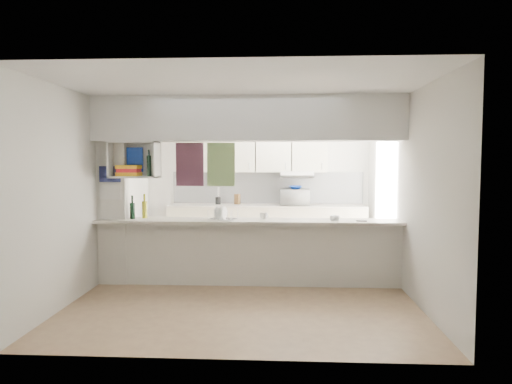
# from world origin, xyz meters

# --- Properties ---
(floor) EXTENTS (4.80, 4.80, 0.00)m
(floor) POSITION_xyz_m (0.00, 0.00, 0.00)
(floor) COLOR #926F54
(floor) RESTS_ON ground
(ceiling) EXTENTS (4.80, 4.80, 0.00)m
(ceiling) POSITION_xyz_m (0.00, 0.00, 2.60)
(ceiling) COLOR white
(ceiling) RESTS_ON wall_back
(wall_back) EXTENTS (4.20, 0.00, 4.20)m
(wall_back) POSITION_xyz_m (0.00, 2.40, 1.30)
(wall_back) COLOR silver
(wall_back) RESTS_ON floor
(wall_left) EXTENTS (0.00, 4.80, 4.80)m
(wall_left) POSITION_xyz_m (-2.10, 0.00, 1.30)
(wall_left) COLOR silver
(wall_left) RESTS_ON floor
(wall_right) EXTENTS (0.00, 4.80, 4.80)m
(wall_right) POSITION_xyz_m (2.10, 0.00, 1.30)
(wall_right) COLOR silver
(wall_right) RESTS_ON floor
(servery_partition) EXTENTS (4.20, 0.50, 2.60)m
(servery_partition) POSITION_xyz_m (-0.17, 0.00, 1.66)
(servery_partition) COLOR silver
(servery_partition) RESTS_ON floor
(cubby_shelf) EXTENTS (0.65, 0.35, 0.50)m
(cubby_shelf) POSITION_xyz_m (-1.57, -0.06, 1.71)
(cubby_shelf) COLOR white
(cubby_shelf) RESTS_ON bulkhead
(kitchen_run) EXTENTS (3.60, 0.63, 2.24)m
(kitchen_run) POSITION_xyz_m (0.16, 2.14, 0.83)
(kitchen_run) COLOR beige
(kitchen_run) RESTS_ON floor
(microwave) EXTENTS (0.56, 0.40, 0.30)m
(microwave) POSITION_xyz_m (0.72, 2.07, 1.07)
(microwave) COLOR white
(microwave) RESTS_ON bench_top
(bowl) EXTENTS (0.25, 0.25, 0.06)m
(bowl) POSITION_xyz_m (0.72, 2.06, 1.25)
(bowl) COLOR navy
(bowl) RESTS_ON microwave
(dish_rack) EXTENTS (0.42, 0.36, 0.19)m
(dish_rack) POSITION_xyz_m (-0.35, -0.03, 1.00)
(dish_rack) COLOR silver
(dish_rack) RESTS_ON breakfast_bar
(cup) EXTENTS (0.15, 0.15, 0.09)m
(cup) POSITION_xyz_m (0.22, -0.06, 0.98)
(cup) COLOR white
(cup) RESTS_ON dish_rack
(wine_bottles) EXTENTS (0.22, 0.15, 0.35)m
(wine_bottles) POSITION_xyz_m (-1.55, 0.04, 1.05)
(wine_bottles) COLOR black
(wine_bottles) RESTS_ON breakfast_bar
(plastic_tubs) EXTENTS (0.48, 0.17, 0.06)m
(plastic_tubs) POSITION_xyz_m (1.22, -0.02, 0.95)
(plastic_tubs) COLOR silver
(plastic_tubs) RESTS_ON breakfast_bar
(utensil_jar) EXTENTS (0.10, 0.10, 0.14)m
(utensil_jar) POSITION_xyz_m (-0.71, 2.15, 0.99)
(utensil_jar) COLOR black
(utensil_jar) RESTS_ON bench_top
(knife_block) EXTENTS (0.12, 0.10, 0.19)m
(knife_block) POSITION_xyz_m (-0.35, 2.18, 1.02)
(knife_block) COLOR #52381C
(knife_block) RESTS_ON bench_top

